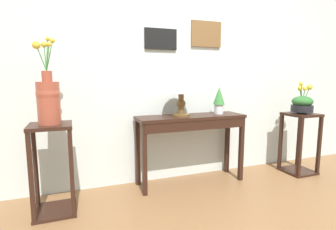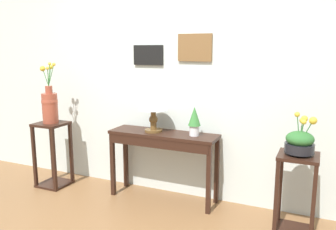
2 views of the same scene
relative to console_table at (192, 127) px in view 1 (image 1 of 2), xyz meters
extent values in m
cube|color=silver|center=(0.03, 0.29, 0.75)|extent=(9.00, 0.10, 2.80)
cube|color=black|center=(-0.28, 0.22, 0.95)|extent=(0.37, 0.02, 0.22)
cube|color=#C95677|center=(-0.28, 0.22, 0.95)|extent=(0.29, 0.01, 0.18)
cube|color=brown|center=(0.28, 0.22, 1.04)|extent=(0.38, 0.02, 0.29)
cube|color=#7A9558|center=(0.28, 0.22, 1.04)|extent=(0.31, 0.01, 0.23)
cube|color=black|center=(0.00, 0.02, 0.10)|extent=(1.22, 0.35, 0.03)
cube|color=black|center=(0.00, -0.13, 0.04)|extent=(1.15, 0.03, 0.10)
cube|color=black|center=(-0.58, -0.12, -0.28)|extent=(0.04, 0.04, 0.74)
cube|color=black|center=(0.58, -0.12, -0.28)|extent=(0.04, 0.04, 0.74)
cube|color=black|center=(-0.58, 0.17, -0.28)|extent=(0.04, 0.04, 0.74)
cube|color=black|center=(0.58, 0.17, -0.28)|extent=(0.04, 0.04, 0.74)
cylinder|color=brown|center=(-0.12, 0.02, 0.13)|extent=(0.20, 0.20, 0.02)
cylinder|color=brown|center=(-0.12, 0.02, 0.20)|extent=(0.07, 0.07, 0.11)
sphere|color=brown|center=(-0.12, 0.02, 0.26)|extent=(0.10, 0.10, 0.10)
cylinder|color=brown|center=(-0.12, 0.02, 0.31)|extent=(0.06, 0.06, 0.11)
cone|color=silver|center=(-0.12, 0.02, 0.48)|extent=(0.33, 0.33, 0.22)
cylinder|color=silver|center=(0.36, 0.03, 0.18)|extent=(0.10, 0.10, 0.11)
cone|color=#387A38|center=(0.36, 0.03, 0.33)|extent=(0.13, 0.13, 0.20)
cube|color=black|center=(-1.41, -0.17, 0.13)|extent=(0.35, 0.35, 0.03)
cube|color=black|center=(-1.41, -0.17, -0.64)|extent=(0.35, 0.35, 0.03)
cube|color=black|center=(-1.57, -0.32, -0.25)|extent=(0.04, 0.03, 0.74)
cube|color=black|center=(-1.26, -0.32, -0.25)|extent=(0.04, 0.03, 0.74)
cube|color=black|center=(-1.57, -0.02, -0.25)|extent=(0.04, 0.04, 0.74)
cube|color=black|center=(-1.26, -0.02, -0.25)|extent=(0.04, 0.04, 0.74)
cylinder|color=#9E4733|center=(-1.41, -0.17, 0.32)|extent=(0.18, 0.18, 0.36)
sphere|color=#9E4733|center=(-1.41, -0.17, 0.40)|extent=(0.19, 0.19, 0.19)
cylinder|color=#9E4733|center=(-1.41, -0.17, 0.55)|extent=(0.08, 0.08, 0.09)
cylinder|color=#387A38|center=(-1.42, -0.13, 0.70)|extent=(0.02, 0.08, 0.22)
sphere|color=gold|center=(-1.42, -0.10, 0.81)|extent=(0.05, 0.05, 0.05)
cylinder|color=#387A38|center=(-1.38, -0.14, 0.72)|extent=(0.07, 0.06, 0.25)
sphere|color=gold|center=(-1.36, -0.12, 0.84)|extent=(0.04, 0.04, 0.04)
cylinder|color=#387A38|center=(-1.44, -0.17, 0.69)|extent=(0.07, 0.02, 0.21)
sphere|color=gold|center=(-1.47, -0.18, 0.80)|extent=(0.06, 0.06, 0.06)
cylinder|color=#387A38|center=(-1.40, -0.16, 0.72)|extent=(0.03, 0.03, 0.26)
sphere|color=gold|center=(-1.39, -0.15, 0.85)|extent=(0.04, 0.04, 0.04)
cylinder|color=#387A38|center=(-1.40, -0.19, 0.70)|extent=(0.04, 0.04, 0.21)
sphere|color=gold|center=(-1.38, -0.20, 0.80)|extent=(0.04, 0.04, 0.04)
cube|color=black|center=(1.41, -0.16, 0.09)|extent=(0.35, 0.35, 0.03)
cube|color=black|center=(1.41, -0.16, -0.64)|extent=(0.35, 0.35, 0.03)
cube|color=black|center=(1.26, -0.31, -0.28)|extent=(0.04, 0.03, 0.70)
cube|color=black|center=(1.57, -0.31, -0.28)|extent=(0.04, 0.03, 0.70)
cube|color=black|center=(1.26, -0.01, -0.28)|extent=(0.04, 0.04, 0.70)
cube|color=black|center=(1.57, -0.01, -0.28)|extent=(0.04, 0.04, 0.70)
cylinder|color=black|center=(1.41, -0.16, 0.11)|extent=(0.11, 0.11, 0.02)
cylinder|color=black|center=(1.41, -0.16, 0.16)|extent=(0.26, 0.26, 0.08)
ellipsoid|color=#2D662D|center=(1.41, -0.16, 0.25)|extent=(0.24, 0.24, 0.13)
cylinder|color=#2D662D|center=(1.42, -0.13, 0.31)|extent=(0.03, 0.07, 0.21)
sphere|color=gold|center=(1.43, -0.09, 0.42)|extent=(0.06, 0.06, 0.06)
cylinder|color=#2D662D|center=(1.46, -0.16, 0.31)|extent=(0.10, 0.01, 0.22)
sphere|color=gold|center=(1.51, -0.16, 0.42)|extent=(0.07, 0.07, 0.07)
cylinder|color=#2D662D|center=(1.39, -0.16, 0.33)|extent=(0.05, 0.01, 0.26)
sphere|color=gold|center=(1.37, -0.16, 0.46)|extent=(0.05, 0.05, 0.05)
cylinder|color=#2D662D|center=(1.42, -0.13, 0.30)|extent=(0.02, 0.07, 0.20)
sphere|color=gold|center=(1.42, -0.10, 0.40)|extent=(0.05, 0.05, 0.05)
cylinder|color=#2D662D|center=(1.42, -0.16, 0.30)|extent=(0.03, 0.01, 0.20)
sphere|color=gold|center=(1.43, -0.16, 0.40)|extent=(0.05, 0.05, 0.05)
camera|label=1|loc=(-1.24, -2.58, 0.54)|focal=28.11mm
camera|label=2|loc=(1.56, -3.33, 1.03)|focal=37.12mm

